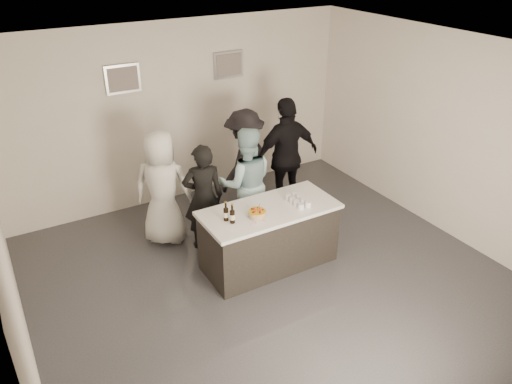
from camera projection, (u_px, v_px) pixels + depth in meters
floor at (275, 283)px, 6.68m from camera, size 6.00×6.00×0.00m
ceiling at (280, 57)px, 5.29m from camera, size 6.00×6.00×0.00m
wall_back at (181, 113)px, 8.28m from camera, size 6.00×0.04×3.00m
wall_front at (493, 340)px, 3.68m from camera, size 6.00×0.04×3.00m
wall_left at (5, 255)px, 4.65m from camera, size 0.04×6.00×3.00m
wall_right at (450, 137)px, 7.32m from camera, size 0.04×6.00×3.00m
picture_left at (123, 79)px, 7.53m from camera, size 0.54×0.04×0.44m
picture_right at (228, 65)px, 8.33m from camera, size 0.54×0.04×0.44m
bar_counter at (269, 237)px, 6.86m from camera, size 1.86×0.86×0.90m
cake at (257, 214)px, 6.44m from camera, size 0.23×0.23×0.08m
beer_bottle_a at (226, 211)px, 6.32m from camera, size 0.07×0.07×0.26m
beer_bottle_b at (232, 214)px, 6.26m from camera, size 0.07×0.07×0.26m
tumbler_cluster at (298, 200)px, 6.77m from camera, size 0.19×0.40×0.08m
candles at (257, 224)px, 6.30m from camera, size 0.24×0.08×0.01m
person_main_black at (203, 197)px, 7.12m from camera, size 0.67×0.54×1.62m
person_main_blue at (246, 183)px, 7.37m from camera, size 1.02×0.91×1.74m
person_guest_left at (163, 188)px, 7.23m from camera, size 1.02×0.95×1.75m
person_guest_right at (287, 156)px, 8.03m from camera, size 1.15×0.50×1.93m
person_guest_back at (245, 162)px, 8.07m from camera, size 1.30×1.11×1.74m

